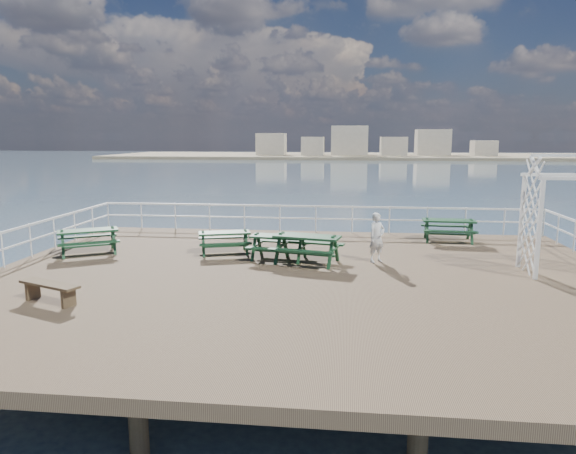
{
  "coord_description": "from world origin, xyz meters",
  "views": [
    {
      "loc": [
        1.18,
        -13.74,
        3.83
      ],
      "look_at": [
        -0.55,
        1.66,
        1.1
      ],
      "focal_mm": 32.0,
      "sensor_mm": 36.0,
      "label": 1
    }
  ],
  "objects_px": {
    "picnic_table_d": "(307,243)",
    "picnic_table_e": "(279,242)",
    "picnic_table_a": "(88,236)",
    "flat_bench_far": "(50,288)",
    "picnic_table_c": "(449,226)",
    "person": "(377,237)",
    "picnic_table_b": "(224,238)"
  },
  "relations": [
    {
      "from": "picnic_table_d",
      "to": "picnic_table_e",
      "type": "bearing_deg",
      "value": 170.85
    },
    {
      "from": "picnic_table_a",
      "to": "picnic_table_d",
      "type": "distance_m",
      "value": 7.32
    },
    {
      "from": "picnic_table_d",
      "to": "flat_bench_far",
      "type": "distance_m",
      "value": 7.27
    },
    {
      "from": "picnic_table_c",
      "to": "person",
      "type": "bearing_deg",
      "value": -125.03
    },
    {
      "from": "picnic_table_a",
      "to": "person",
      "type": "relative_size",
      "value": 1.55
    },
    {
      "from": "picnic_table_a",
      "to": "picnic_table_d",
      "type": "bearing_deg",
      "value": -33.42
    },
    {
      "from": "picnic_table_a",
      "to": "picnic_table_d",
      "type": "height_order",
      "value": "picnic_table_d"
    },
    {
      "from": "picnic_table_e",
      "to": "picnic_table_d",
      "type": "bearing_deg",
      "value": -13.96
    },
    {
      "from": "picnic_table_d",
      "to": "person",
      "type": "xyz_separation_m",
      "value": [
        2.13,
        0.36,
        0.15
      ]
    },
    {
      "from": "picnic_table_c",
      "to": "flat_bench_far",
      "type": "bearing_deg",
      "value": -137.96
    },
    {
      "from": "picnic_table_c",
      "to": "picnic_table_e",
      "type": "height_order",
      "value": "picnic_table_c"
    },
    {
      "from": "picnic_table_e",
      "to": "person",
      "type": "xyz_separation_m",
      "value": [
        3.05,
        -0.02,
        0.22
      ]
    },
    {
      "from": "flat_bench_far",
      "to": "person",
      "type": "height_order",
      "value": "person"
    },
    {
      "from": "picnic_table_d",
      "to": "person",
      "type": "relative_size",
      "value": 1.5
    },
    {
      "from": "picnic_table_c",
      "to": "picnic_table_d",
      "type": "height_order",
      "value": "picnic_table_d"
    },
    {
      "from": "picnic_table_b",
      "to": "flat_bench_far",
      "type": "relative_size",
      "value": 1.19
    },
    {
      "from": "picnic_table_b",
      "to": "flat_bench_far",
      "type": "xyz_separation_m",
      "value": [
        -2.85,
        -5.54,
        -0.17
      ]
    },
    {
      "from": "picnic_table_e",
      "to": "picnic_table_b",
      "type": "bearing_deg",
      "value": 169.78
    },
    {
      "from": "picnic_table_a",
      "to": "picnic_table_b",
      "type": "height_order",
      "value": "picnic_table_a"
    },
    {
      "from": "picnic_table_a",
      "to": "picnic_table_c",
      "type": "height_order",
      "value": "same"
    },
    {
      "from": "picnic_table_a",
      "to": "person",
      "type": "bearing_deg",
      "value": -30.43
    },
    {
      "from": "picnic_table_d",
      "to": "picnic_table_e",
      "type": "height_order",
      "value": "picnic_table_d"
    },
    {
      "from": "picnic_table_a",
      "to": "picnic_table_d",
      "type": "xyz_separation_m",
      "value": [
        7.3,
        -0.45,
        0.04
      ]
    },
    {
      "from": "picnic_table_b",
      "to": "picnic_table_d",
      "type": "height_order",
      "value": "picnic_table_d"
    },
    {
      "from": "picnic_table_a",
      "to": "picnic_table_c",
      "type": "distance_m",
      "value": 12.74
    },
    {
      "from": "picnic_table_c",
      "to": "person",
      "type": "height_order",
      "value": "person"
    },
    {
      "from": "flat_bench_far",
      "to": "picnic_table_d",
      "type": "bearing_deg",
      "value": 60.05
    },
    {
      "from": "flat_bench_far",
      "to": "person",
      "type": "xyz_separation_m",
      "value": [
        7.81,
        4.89,
        0.41
      ]
    },
    {
      "from": "flat_bench_far",
      "to": "person",
      "type": "relative_size",
      "value": 1.1
    },
    {
      "from": "picnic_table_a",
      "to": "picnic_table_e",
      "type": "xyz_separation_m",
      "value": [
        6.38,
        -0.08,
        -0.03
      ]
    },
    {
      "from": "picnic_table_a",
      "to": "person",
      "type": "distance_m",
      "value": 9.44
    },
    {
      "from": "picnic_table_a",
      "to": "picnic_table_e",
      "type": "relative_size",
      "value": 1.21
    }
  ]
}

